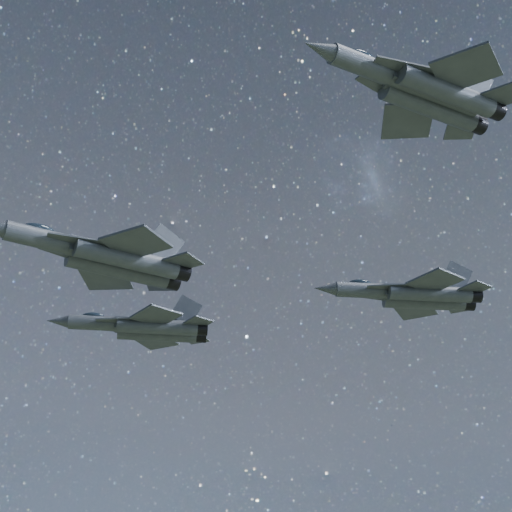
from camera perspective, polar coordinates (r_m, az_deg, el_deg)
name	(u,v)px	position (r m, az deg, el deg)	size (l,w,h in m)	color
jet_lead	(106,257)	(68.93, -10.85, -0.05)	(19.53, 13.53, 4.90)	#333840
jet_left	(144,327)	(77.20, -8.13, -5.16)	(16.28, 11.14, 4.09)	#333840
jet_right	(422,90)	(55.74, 12.01, 11.70)	(16.33, 11.37, 4.11)	#333840
jet_slot	(413,295)	(82.39, 11.36, -2.77)	(18.08, 12.31, 4.54)	#333840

